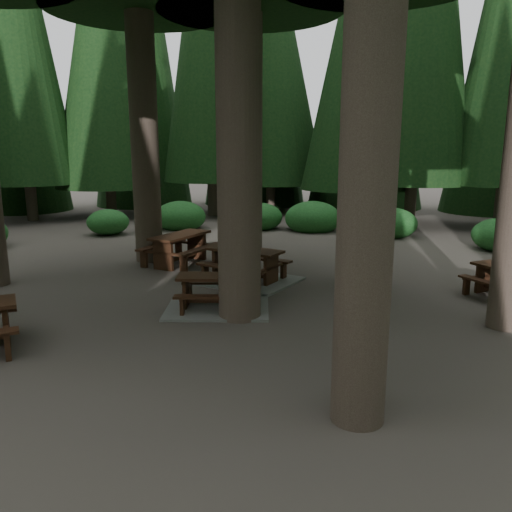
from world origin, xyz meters
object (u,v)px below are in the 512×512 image
at_px(picnic_table_b, 181,244).
at_px(picnic_table_c, 245,270).
at_px(picnic_table_a, 218,298).
at_px(picnic_table_d, 509,279).

distance_m(picnic_table_b, picnic_table_c, 2.72).
distance_m(picnic_table_a, picnic_table_c, 2.30).
bearing_deg(picnic_table_c, picnic_table_b, 166.64).
xyz_separation_m(picnic_table_a, picnic_table_c, (-0.58, 2.23, 0.05)).
relative_size(picnic_table_a, picnic_table_d, 1.26).
bearing_deg(picnic_table_d, picnic_table_c, -129.63).
distance_m(picnic_table_b, picnic_table_d, 8.58).
xyz_separation_m(picnic_table_b, picnic_table_c, (2.58, -0.81, -0.30)).
height_order(picnic_table_b, picnic_table_c, picnic_table_b).
height_order(picnic_table_a, picnic_table_b, picnic_table_b).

